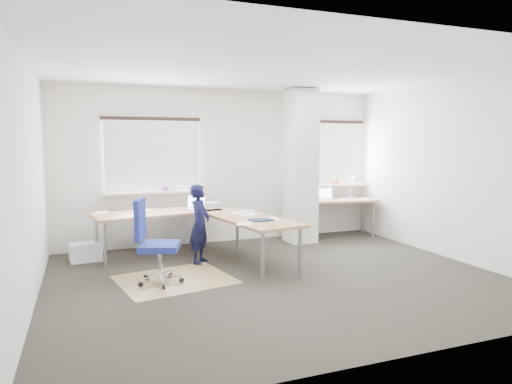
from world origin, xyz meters
name	(u,v)px	position (x,y,z in m)	size (l,w,h in m)	color
ground	(278,278)	(0.00, 0.00, 0.00)	(6.00, 6.00, 0.00)	#292621
room_shell	(277,149)	(0.18, 0.45, 1.75)	(6.04, 5.04, 2.82)	silver
floor_mat	(175,280)	(-1.33, 0.41, 0.00)	(1.44, 1.22, 0.01)	#9B8054
white_crate	(86,252)	(-2.44, 1.89, 0.14)	(0.47, 0.33, 0.28)	white
desk_main	(204,216)	(-0.69, 1.31, 0.69)	(2.82, 2.63, 0.96)	#976441
desk_side	(340,201)	(2.26, 2.15, 0.69)	(1.50, 0.93, 1.22)	#976441
task_chair	(157,260)	(-1.57, 0.36, 0.31)	(0.64, 0.62, 1.12)	navy
person	(200,224)	(-0.80, 1.13, 0.61)	(0.44, 0.29, 1.21)	black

